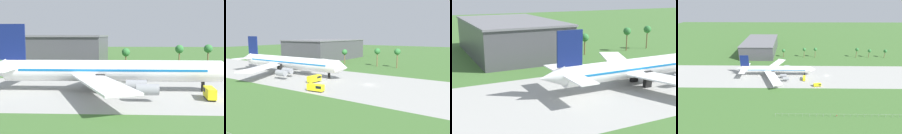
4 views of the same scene
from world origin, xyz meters
The scene contains 2 objects.
jet_airliner centered at (-45.09, 1.03, 5.47)m, with size 69.74×56.66×18.09m.
terminal_building centered at (-68.51, 65.12, 7.58)m, with size 36.72×61.20×15.12m.
Camera 3 is at (-108.09, -70.73, 28.40)m, focal length 50.00 mm.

